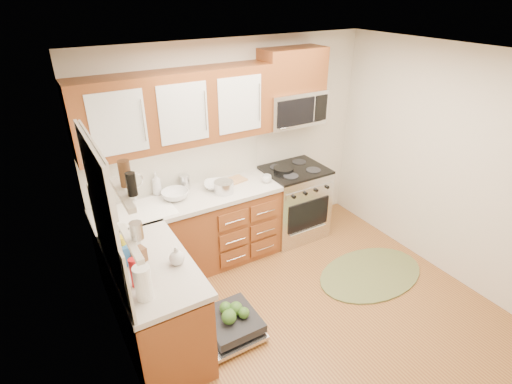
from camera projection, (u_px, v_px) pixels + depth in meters
floor at (318, 320)px, 4.01m from camera, size 3.50×3.50×0.00m
ceiling at (343, 62)px, 2.85m from camera, size 3.50×3.50×0.00m
wall_back at (234, 148)px, 4.77m from camera, size 3.50×0.04×2.50m
wall_left at (123, 280)px, 2.64m from camera, size 0.04×3.50×2.50m
wall_right at (458, 170)px, 4.22m from camera, size 0.04×3.50×2.50m
base_cabinet_back at (192, 235)px, 4.59m from camera, size 2.05×0.60×0.85m
base_cabinet_left at (156, 308)px, 3.56m from camera, size 0.60×1.25×0.85m
countertop_back at (190, 199)px, 4.37m from camera, size 2.07×0.64×0.05m
countertop_left at (151, 265)px, 3.35m from camera, size 0.64×1.27×0.05m
backsplash_back at (177, 164)px, 4.45m from camera, size 2.05×0.02×0.57m
backsplash_left at (109, 245)px, 3.07m from camera, size 0.02×1.25×0.57m
upper_cabinets at (177, 109)px, 4.02m from camera, size 2.05×0.35×0.75m
cabinet_over_mw at (292, 69)px, 4.53m from camera, size 0.76×0.35×0.47m
range at (293, 202)px, 5.19m from camera, size 0.76×0.64×0.95m
microwave at (292, 107)px, 4.71m from camera, size 0.76×0.38×0.40m
sink at (144, 221)px, 4.16m from camera, size 0.62×0.50×0.26m
dishwasher at (228, 326)px, 3.80m from camera, size 0.70×0.60×0.20m
window at (101, 208)px, 2.89m from camera, size 0.03×1.05×1.05m
window_blind at (97, 166)px, 2.75m from camera, size 0.02×0.96×0.40m
shelf_upper at (122, 194)px, 2.02m from camera, size 0.04×0.40×0.03m
shelf_lower at (131, 243)px, 2.16m from camera, size 0.04×0.40×0.03m
rug at (370, 274)px, 4.63m from camera, size 1.54×1.26×0.02m
skillet at (284, 169)px, 4.89m from camera, size 0.27×0.27×0.05m
stock_pot at (224, 187)px, 4.43m from camera, size 0.29×0.29×0.13m
cutting_board at (234, 181)px, 4.71m from camera, size 0.31×0.23×0.02m
canister at (185, 182)px, 4.49m from camera, size 0.11×0.11×0.17m
paper_towel_roll at (143, 283)px, 2.90m from camera, size 0.14×0.14×0.28m
mustard_bottle at (123, 249)px, 3.30m from camera, size 0.09×0.09×0.24m
red_bottle at (134, 273)px, 3.03m from camera, size 0.08×0.08×0.25m
wooden_box at (138, 255)px, 3.32m from camera, size 0.15×0.13×0.13m
blue_carton at (128, 255)px, 3.28m from camera, size 0.11×0.08×0.18m
bowl_a at (216, 185)px, 4.54m from camera, size 0.36×0.36×0.07m
bowl_b at (175, 195)px, 4.31m from camera, size 0.30×0.30×0.09m
cup at (267, 179)px, 4.67m from camera, size 0.12×0.12×0.09m
soap_bottle_a at (157, 184)px, 4.35m from camera, size 0.13×0.13×0.27m
soap_bottle_b at (134, 239)px, 3.48m from camera, size 0.09×0.10×0.18m
soap_bottle_c at (177, 255)px, 3.29m from camera, size 0.14×0.14×0.17m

